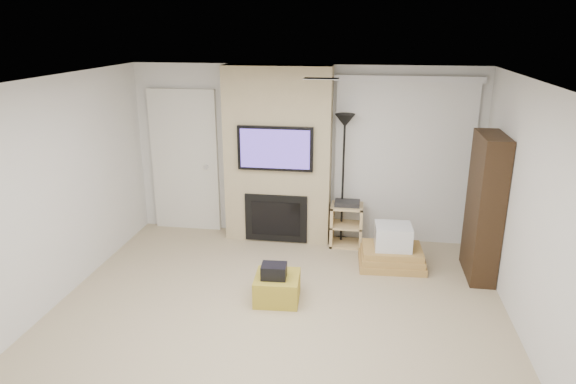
# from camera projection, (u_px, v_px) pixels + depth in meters

# --- Properties ---
(floor) EXTENTS (5.00, 5.50, 0.00)m
(floor) POSITION_uv_depth(u_px,v_px,m) (270.00, 335.00, 5.23)
(floor) COLOR tan
(floor) RESTS_ON ground
(ceiling) EXTENTS (5.00, 5.50, 0.00)m
(ceiling) POSITION_uv_depth(u_px,v_px,m) (267.00, 87.00, 4.45)
(ceiling) COLOR white
(ceiling) RESTS_ON wall_back
(wall_back) EXTENTS (5.00, 0.00, 2.50)m
(wall_back) POSITION_uv_depth(u_px,v_px,m) (304.00, 153.00, 7.42)
(wall_back) COLOR silver
(wall_back) RESTS_ON ground
(wall_left) EXTENTS (0.00, 5.50, 2.50)m
(wall_left) POSITION_uv_depth(u_px,v_px,m) (27.00, 207.00, 5.20)
(wall_left) COLOR silver
(wall_left) RESTS_ON ground
(wall_right) EXTENTS (0.00, 5.50, 2.50)m
(wall_right) POSITION_uv_depth(u_px,v_px,m) (550.00, 236.00, 4.48)
(wall_right) COLOR silver
(wall_right) RESTS_ON ground
(hvac_vent) EXTENTS (0.35, 0.18, 0.01)m
(hvac_vent) POSITION_uv_depth(u_px,v_px,m) (321.00, 79.00, 5.15)
(hvac_vent) COLOR silver
(hvac_vent) RESTS_ON ceiling
(ottoman) EXTENTS (0.53, 0.53, 0.30)m
(ottoman) POSITION_uv_depth(u_px,v_px,m) (277.00, 288.00, 5.86)
(ottoman) COLOR #A8942B
(ottoman) RESTS_ON floor
(black_bag) EXTENTS (0.29, 0.24, 0.16)m
(black_bag) POSITION_uv_depth(u_px,v_px,m) (274.00, 271.00, 5.75)
(black_bag) COLOR black
(black_bag) RESTS_ON ottoman
(fireplace_wall) EXTENTS (1.50, 0.47, 2.50)m
(fireplace_wall) POSITION_uv_depth(u_px,v_px,m) (278.00, 156.00, 7.28)
(fireplace_wall) COLOR tan
(fireplace_wall) RESTS_ON floor
(entry_door) EXTENTS (1.02, 0.11, 2.14)m
(entry_door) POSITION_uv_depth(u_px,v_px,m) (185.00, 162.00, 7.71)
(entry_door) COLOR silver
(entry_door) RESTS_ON floor
(vertical_blinds) EXTENTS (1.98, 0.10, 2.37)m
(vertical_blinds) POSITION_uv_depth(u_px,v_px,m) (403.00, 156.00, 7.17)
(vertical_blinds) COLOR silver
(vertical_blinds) RESTS_ON floor
(floor_lamp) EXTENTS (0.28, 0.28, 1.87)m
(floor_lamp) POSITION_uv_depth(u_px,v_px,m) (344.00, 143.00, 7.04)
(floor_lamp) COLOR black
(floor_lamp) RESTS_ON floor
(av_stand) EXTENTS (0.45, 0.38, 0.66)m
(av_stand) POSITION_uv_depth(u_px,v_px,m) (347.00, 222.00, 7.29)
(av_stand) COLOR #DBBC81
(av_stand) RESTS_ON floor
(box_stack) EXTENTS (0.87, 0.68, 0.56)m
(box_stack) POSITION_uv_depth(u_px,v_px,m) (392.00, 250.00, 6.68)
(box_stack) COLOR #B38847
(box_stack) RESTS_ON floor
(bookshelf) EXTENTS (0.30, 0.80, 1.80)m
(bookshelf) POSITION_uv_depth(u_px,v_px,m) (485.00, 207.00, 6.23)
(bookshelf) COLOR black
(bookshelf) RESTS_ON floor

